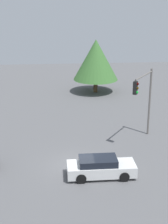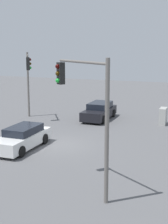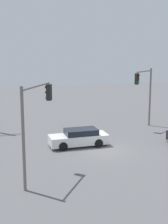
# 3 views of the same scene
# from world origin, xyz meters

# --- Properties ---
(ground_plane) EXTENTS (80.00, 80.00, 0.00)m
(ground_plane) POSITION_xyz_m (0.00, 0.00, 0.00)
(ground_plane) COLOR #5B5B5E
(sedan_white) EXTENTS (4.75, 1.89, 1.43)m
(sedan_white) POSITION_xyz_m (-1.48, 1.71, 0.70)
(sedan_white) COLOR silver
(sedan_white) RESTS_ON ground_plane
(traffic_signal_main) EXTENTS (2.40, 3.32, 6.08)m
(traffic_signal_main) POSITION_xyz_m (-5.95, -4.33, 4.17)
(traffic_signal_main) COLOR slate
(traffic_signal_main) RESTS_ON ground_plane
(tree_right) EXTENTS (5.71, 5.71, 6.81)m
(tree_right) POSITION_xyz_m (-3.75, -20.21, 4.24)
(tree_right) COLOR #4C3823
(tree_right) RESTS_ON ground_plane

